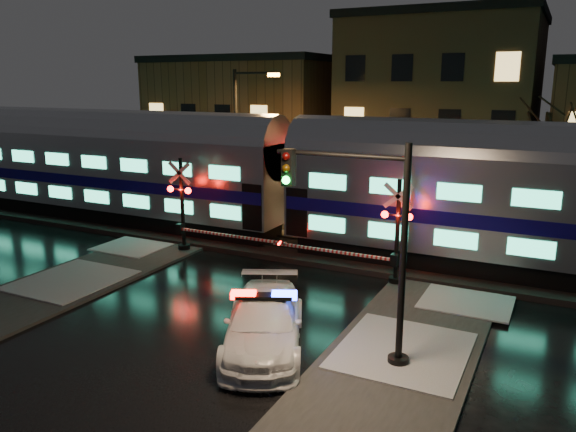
# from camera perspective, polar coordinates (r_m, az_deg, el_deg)

# --- Properties ---
(ground) EXTENTS (120.00, 120.00, 0.00)m
(ground) POSITION_cam_1_polar(r_m,az_deg,el_deg) (21.58, -3.22, -7.05)
(ground) COLOR black
(ground) RESTS_ON ground
(ballast) EXTENTS (90.00, 4.20, 0.24)m
(ballast) POSITION_cam_1_polar(r_m,az_deg,el_deg) (25.77, 2.30, -3.32)
(ballast) COLOR black
(ballast) RESTS_ON ground
(sidewalk_left) EXTENTS (4.00, 20.00, 0.12)m
(sidewalk_left) POSITION_cam_1_polar(r_m,az_deg,el_deg) (21.54, -27.07, -8.44)
(sidewalk_left) COLOR #2D2D2D
(sidewalk_left) RESTS_ON ground
(sidewalk_right) EXTENTS (4.00, 20.00, 0.12)m
(sidewalk_right) POSITION_cam_1_polar(r_m,az_deg,el_deg) (14.20, 8.25, -18.51)
(sidewalk_right) COLOR #2D2D2D
(sidewalk_right) RESTS_ON ground
(building_left) EXTENTS (14.00, 10.00, 9.00)m
(building_left) POSITION_cam_1_polar(r_m,az_deg,el_deg) (45.88, -3.81, 9.59)
(building_left) COLOR #51311F
(building_left) RESTS_ON ground
(building_mid) EXTENTS (12.00, 11.00, 11.50)m
(building_mid) POSITION_cam_1_polar(r_m,az_deg,el_deg) (40.88, 15.35, 10.44)
(building_mid) COLOR brown
(building_mid) RESTS_ON ground
(train) EXTENTS (51.00, 3.12, 5.92)m
(train) POSITION_cam_1_polar(r_m,az_deg,el_deg) (25.48, 0.14, 4.03)
(train) COLOR black
(train) RESTS_ON ballast
(police_car) EXTENTS (4.23, 5.80, 1.73)m
(police_car) POSITION_cam_1_polar(r_m,az_deg,el_deg) (16.48, -2.43, -10.78)
(police_car) COLOR white
(police_car) RESTS_ON ground
(crossing_signal_right) EXTENTS (5.78, 0.66, 4.09)m
(crossing_signal_right) POSITION_cam_1_polar(r_m,az_deg,el_deg) (21.46, 10.02, -2.61)
(crossing_signal_right) COLOR black
(crossing_signal_right) RESTS_ON ground
(crossing_signal_left) EXTENTS (6.06, 0.67, 4.29)m
(crossing_signal_left) POSITION_cam_1_polar(r_m,az_deg,el_deg) (25.48, -10.14, 0.13)
(crossing_signal_left) COLOR black
(crossing_signal_left) RESTS_ON ground
(traffic_light) EXTENTS (3.94, 0.71, 6.09)m
(traffic_light) POSITION_cam_1_polar(r_m,az_deg,el_deg) (15.06, 8.10, -3.32)
(traffic_light) COLOR black
(traffic_light) RESTS_ON ground
(streetlight) EXTENTS (2.75, 0.29, 8.23)m
(streetlight) POSITION_cam_1_polar(r_m,az_deg,el_deg) (31.19, -4.85, 8.23)
(streetlight) COLOR black
(streetlight) RESTS_ON ground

